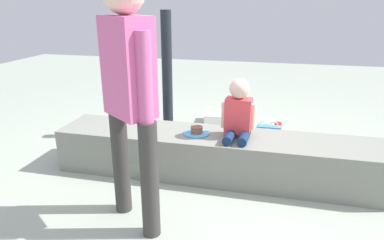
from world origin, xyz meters
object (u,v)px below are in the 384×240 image
(adult_standing, at_px, (129,84))
(gift_bag, at_px, (268,138))
(cake_box_white, at_px, (218,118))
(child_seated, at_px, (238,112))
(cake_plate, at_px, (197,132))
(party_cup_red, at_px, (278,127))
(water_bottle_near_gift, at_px, (254,127))
(handbag_black_leather, at_px, (131,114))

(adult_standing, relative_size, gift_bag, 5.05)
(adult_standing, bearing_deg, cake_box_white, 84.24)
(child_seated, relative_size, cake_box_white, 1.44)
(gift_bag, relative_size, cake_box_white, 0.94)
(cake_plate, xyz_separation_m, party_cup_red, (0.69, 1.22, -0.34))
(adult_standing, relative_size, cake_box_white, 4.74)
(water_bottle_near_gift, relative_size, party_cup_red, 1.81)
(cake_box_white, xyz_separation_m, handbag_black_leather, (-1.02, -0.30, 0.06))
(child_seated, bearing_deg, handbag_black_leather, 143.44)
(gift_bag, height_order, party_cup_red, gift_bag)
(child_seated, bearing_deg, cake_plate, -177.55)
(adult_standing, relative_size, cake_plate, 7.11)
(child_seated, distance_m, party_cup_red, 1.37)
(gift_bag, relative_size, party_cup_red, 2.95)
(cake_plate, height_order, gift_bag, cake_plate)
(gift_bag, xyz_separation_m, party_cup_red, (0.10, 0.59, -0.08))
(water_bottle_near_gift, bearing_deg, cake_plate, -112.09)
(adult_standing, bearing_deg, water_bottle_near_gift, 69.63)
(water_bottle_near_gift, bearing_deg, gift_bag, -69.14)
(child_seated, distance_m, cake_box_white, 1.48)
(cake_plate, bearing_deg, gift_bag, 47.10)
(cake_plate, distance_m, cake_box_white, 1.39)
(child_seated, height_order, cake_box_white, child_seated)
(child_seated, relative_size, party_cup_red, 4.52)
(child_seated, xyz_separation_m, cake_plate, (-0.34, -0.01, -0.19))
(water_bottle_near_gift, bearing_deg, handbag_black_leather, 179.89)
(adult_standing, relative_size, water_bottle_near_gift, 8.22)
(handbag_black_leather, bearing_deg, adult_standing, -65.87)
(party_cup_red, xyz_separation_m, cake_box_white, (-0.72, 0.13, 0.02))
(adult_standing, distance_m, party_cup_red, 2.37)
(child_seated, xyz_separation_m, handbag_black_leather, (-1.40, 1.04, -0.45))
(child_seated, bearing_deg, water_bottle_near_gift, 85.30)
(adult_standing, distance_m, cake_plate, 0.98)
(party_cup_red, xyz_separation_m, handbag_black_leather, (-1.75, -0.17, 0.08))
(party_cup_red, bearing_deg, handbag_black_leather, -174.33)
(cake_plate, xyz_separation_m, water_bottle_near_gift, (0.43, 1.05, -0.30))
(party_cup_red, distance_m, handbag_black_leather, 1.76)
(party_cup_red, bearing_deg, water_bottle_near_gift, -146.31)
(child_seated, relative_size, gift_bag, 1.53)
(cake_plate, bearing_deg, party_cup_red, 60.60)
(cake_plate, bearing_deg, cake_box_white, 91.40)
(gift_bag, distance_m, party_cup_red, 0.61)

